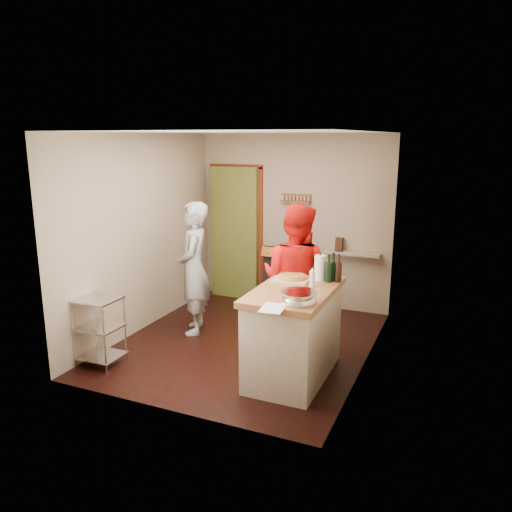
{
  "coord_description": "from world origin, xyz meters",
  "views": [
    {
      "loc": [
        2.47,
        -5.36,
        2.55
      ],
      "look_at": [
        0.14,
        0.0,
        1.15
      ],
      "focal_mm": 35.0,
      "sensor_mm": 36.0,
      "label": 1
    }
  ],
  "objects_px": {
    "person_stripe": "(194,268)",
    "island": "(294,331)",
    "stove": "(288,280)",
    "person_red": "(296,279)",
    "wire_shelving": "(99,328)"
  },
  "relations": [
    {
      "from": "stove",
      "to": "wire_shelving",
      "type": "xyz_separation_m",
      "value": [
        -1.33,
        -2.62,
        -0.01
      ]
    },
    {
      "from": "stove",
      "to": "wire_shelving",
      "type": "relative_size",
      "value": 1.26
    },
    {
      "from": "person_red",
      "to": "island",
      "type": "bearing_deg",
      "value": 115.38
    },
    {
      "from": "stove",
      "to": "island",
      "type": "relative_size",
      "value": 0.67
    },
    {
      "from": "wire_shelving",
      "to": "person_red",
      "type": "distance_m",
      "value": 2.33
    },
    {
      "from": "person_red",
      "to": "person_stripe",
      "type": "bearing_deg",
      "value": 5.24
    },
    {
      "from": "island",
      "to": "person_stripe",
      "type": "relative_size",
      "value": 0.85
    },
    {
      "from": "stove",
      "to": "person_red",
      "type": "distance_m",
      "value": 1.56
    },
    {
      "from": "stove",
      "to": "person_red",
      "type": "bearing_deg",
      "value": -66.95
    },
    {
      "from": "person_stripe",
      "to": "island",
      "type": "bearing_deg",
      "value": 42.53
    },
    {
      "from": "stove",
      "to": "person_stripe",
      "type": "height_order",
      "value": "person_stripe"
    },
    {
      "from": "island",
      "to": "person_red",
      "type": "bearing_deg",
      "value": 108.36
    },
    {
      "from": "stove",
      "to": "island",
      "type": "height_order",
      "value": "island"
    },
    {
      "from": "person_stripe",
      "to": "person_red",
      "type": "distance_m",
      "value": 1.42
    },
    {
      "from": "island",
      "to": "person_stripe",
      "type": "distance_m",
      "value": 1.81
    }
  ]
}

